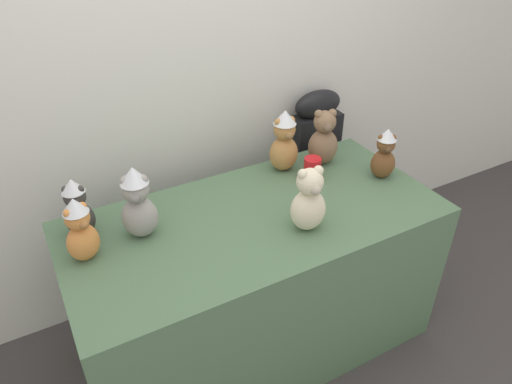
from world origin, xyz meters
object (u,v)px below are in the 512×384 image
Objects in this scene: instrument_case at (312,174)px; teddy_bear_ash at (138,203)px; teddy_bear_charcoal at (77,208)px; teddy_bear_chestnut at (384,154)px; teddy_bear_mocha at (323,139)px; display_table at (256,283)px; teddy_bear_cream at (309,201)px; teddy_bear_ginger at (80,230)px; party_cup_red at (312,169)px; teddy_bear_caramel at (284,142)px.

teddy_bear_ash is at bearing -160.27° from instrument_case.
teddy_bear_charcoal is 1.01× the size of teddy_bear_chestnut.
teddy_bear_mocha reaches higher than teddy_bear_charcoal.
teddy_bear_charcoal is 1.35m from teddy_bear_chestnut.
teddy_bear_mocha is at bearing 27.91° from teddy_bear_ash.
teddy_bear_cream is (0.14, -0.17, 0.52)m from display_table.
teddy_bear_cream is at bearing 0.40° from teddy_bear_charcoal.
teddy_bear_ginger reaches higher than instrument_case.
teddy_bear_chestnut is at bearing 16.74° from teddy_bear_charcoal.
display_table is 0.84m from instrument_case.
instrument_case is 0.64m from teddy_bear_chestnut.
teddy_bear_ash reaches higher than teddy_bear_cream.
teddy_bear_charcoal is (-0.66, 0.23, 0.51)m from display_table.
teddy_bear_ginger is 2.42× the size of party_cup_red.
teddy_bear_charcoal is at bearing 61.75° from teddy_bear_ginger.
instrument_case is 3.64× the size of teddy_bear_mocha.
display_table is 0.76m from teddy_bear_mocha.
teddy_bear_mocha is 1.01× the size of teddy_bear_cream.
teddy_bear_charcoal is at bearing -160.71° from teddy_bear_mocha.
teddy_bear_charcoal is 0.95× the size of teddy_bear_ginger.
teddy_bear_chestnut is 0.89× the size of teddy_bear_cream.
display_table is at bearing -136.00° from teddy_bear_mocha.
teddy_bear_mocha is at bearing 27.26° from teddy_bear_charcoal.
teddy_bear_ginger is at bearing -70.32° from teddy_bear_charcoal.
teddy_bear_caramel is at bearing 76.53° from teddy_bear_cream.
display_table is 6.00× the size of teddy_bear_ginger.
teddy_bear_ginger is at bearing 173.99° from display_table.
teddy_bear_mocha reaches higher than display_table.
party_cup_red is (0.07, -0.14, -0.10)m from teddy_bear_caramel.
instrument_case reaches higher than teddy_bear_chestnut.
teddy_bear_mocha is 0.21m from teddy_bear_caramel.
teddy_bear_caramel is at bearing 170.45° from teddy_bear_chestnut.
teddy_bear_cream reaches higher than teddy_bear_charcoal.
teddy_bear_cream is (0.80, -0.40, 0.01)m from teddy_bear_charcoal.
teddy_bear_ginger reaches higher than teddy_bear_charcoal.
teddy_bear_ginger is at bearing -176.63° from party_cup_red.
teddy_bear_chestnut is (1.35, -0.08, -0.01)m from teddy_bear_ginger.
teddy_bear_ash is at bearing 166.74° from display_table.
instrument_case is 3.35× the size of teddy_bear_ash.
teddy_bear_charcoal is at bearing -172.91° from teddy_bear_caramel.
teddy_bear_ginger is 1.06× the size of teddy_bear_chestnut.
teddy_bear_mocha is 1.13× the size of teddy_bear_chestnut.
instrument_case is at bearing -2.96° from teddy_bear_ginger.
party_cup_red is (-0.29, -0.38, 0.31)m from instrument_case.
teddy_bear_mocha is at bearing -119.65° from instrument_case.
teddy_bear_cream is at bearing -135.16° from teddy_bear_chestnut.
teddy_bear_caramel reaches higher than party_cup_red.
teddy_bear_cream is at bearing -112.82° from teddy_bear_mocha.
teddy_bear_mocha reaches higher than teddy_bear_ginger.
teddy_bear_charcoal is 0.89× the size of teddy_bear_mocha.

